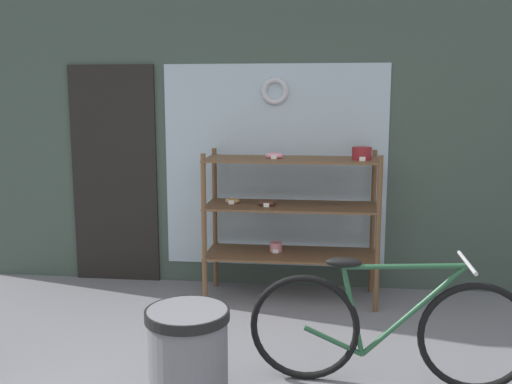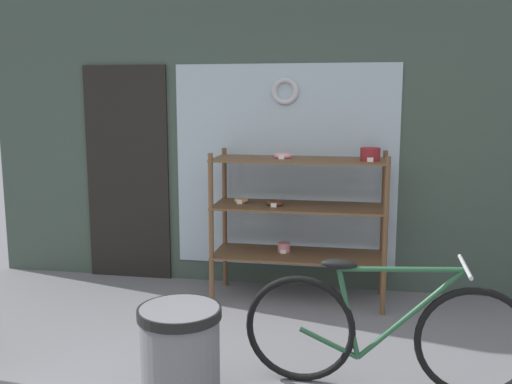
# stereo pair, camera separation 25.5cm
# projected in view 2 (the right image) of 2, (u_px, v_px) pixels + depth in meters

# --- Properties ---
(storefront_facade) EXTENTS (5.49, 0.13, 3.72)m
(storefront_facade) POSITION_uv_depth(u_px,v_px,m) (261.00, 95.00, 5.31)
(storefront_facade) COLOR #3D4C42
(storefront_facade) RESTS_ON ground_plane
(display_case) EXTENTS (1.51, 0.55, 1.38)m
(display_case) POSITION_uv_depth(u_px,v_px,m) (301.00, 208.00, 5.00)
(display_case) COLOR brown
(display_case) RESTS_ON ground_plane
(bicycle) EXTENTS (1.74, 0.46, 0.83)m
(bicycle) POSITION_uv_depth(u_px,v_px,m) (383.00, 332.00, 3.49)
(bicycle) COLOR black
(bicycle) RESTS_ON ground_plane
(trash_bin) EXTENTS (0.49, 0.49, 0.59)m
(trash_bin) POSITION_uv_depth(u_px,v_px,m) (180.00, 351.00, 3.35)
(trash_bin) COLOR slate
(trash_bin) RESTS_ON ground_plane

